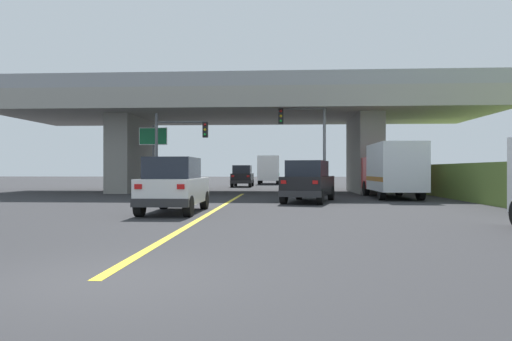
% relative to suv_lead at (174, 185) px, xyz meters
% --- Properties ---
extents(ground, '(160.00, 160.00, 0.00)m').
position_rel_suv_lead_xyz_m(ground, '(1.33, 16.47, -1.01)').
color(ground, '#2B2B2D').
extents(overpass_bridge, '(33.55, 10.99, 7.55)m').
position_rel_suv_lead_xyz_m(overpass_bridge, '(1.33, 16.47, 4.39)').
color(overpass_bridge, gray).
rests_on(overpass_bridge, ground).
extents(lane_divider_stripe, '(0.20, 24.17, 0.01)m').
position_rel_suv_lead_xyz_m(lane_divider_stripe, '(1.33, 1.69, -1.01)').
color(lane_divider_stripe, yellow).
rests_on(lane_divider_stripe, ground).
extents(suv_lead, '(1.91, 4.30, 2.02)m').
position_rel_suv_lead_xyz_m(suv_lead, '(0.00, 0.00, 0.00)').
color(suv_lead, silver).
rests_on(suv_lead, ground).
extents(suv_crossing, '(2.96, 4.95, 2.02)m').
position_rel_suv_lead_xyz_m(suv_crossing, '(5.22, 6.05, 0.00)').
color(suv_crossing, black).
rests_on(suv_crossing, ground).
extents(box_truck, '(2.33, 6.65, 3.02)m').
position_rel_suv_lead_xyz_m(box_truck, '(10.08, 9.57, 0.58)').
color(box_truck, red).
rests_on(box_truck, ground).
extents(sedan_oncoming, '(1.91, 4.43, 2.02)m').
position_rel_suv_lead_xyz_m(sedan_oncoming, '(0.16, 26.88, 0.00)').
color(sedan_oncoming, black).
rests_on(sedan_oncoming, ground).
extents(traffic_signal_nearside, '(2.92, 0.36, 6.03)m').
position_rel_suv_lead_xyz_m(traffic_signal_nearside, '(5.60, 11.89, 2.81)').
color(traffic_signal_nearside, slate).
rests_on(traffic_signal_nearside, ground).
extents(traffic_signal_farside, '(3.31, 0.36, 5.08)m').
position_rel_suv_lead_xyz_m(traffic_signal_farside, '(-2.70, 11.58, 2.29)').
color(traffic_signal_farside, '#56595E').
rests_on(traffic_signal_farside, ground).
extents(highway_sign, '(1.87, 0.17, 4.52)m').
position_rel_suv_lead_xyz_m(highway_sign, '(-4.54, 13.26, 2.36)').
color(highway_sign, '#56595E').
rests_on(highway_sign, ground).
extents(semi_truck_distant, '(2.33, 7.11, 3.14)m').
position_rel_suv_lead_xyz_m(semi_truck_distant, '(2.38, 36.01, 0.64)').
color(semi_truck_distant, navy).
rests_on(semi_truck_distant, ground).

